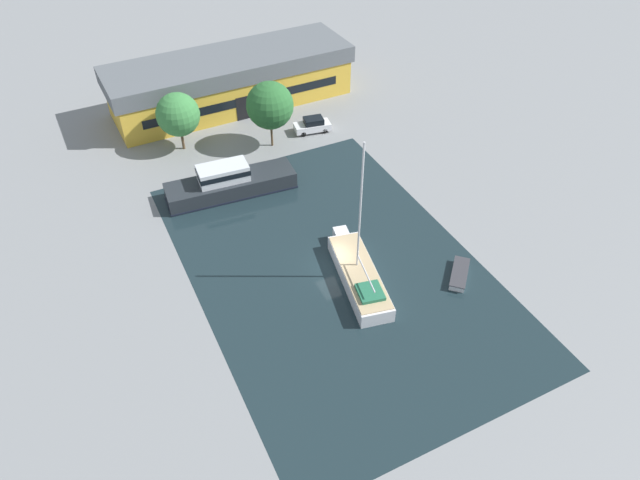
% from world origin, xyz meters
% --- Properties ---
extents(ground_plane, '(440.00, 440.00, 0.00)m').
position_xyz_m(ground_plane, '(0.00, 0.00, 0.00)').
color(ground_plane, gray).
extents(water_canal, '(23.49, 35.96, 0.01)m').
position_xyz_m(water_canal, '(0.00, 0.00, 0.00)').
color(water_canal, '#19282D').
rests_on(water_canal, ground).
extents(warehouse_building, '(29.95, 9.86, 6.15)m').
position_xyz_m(warehouse_building, '(2.31, 32.07, 3.12)').
color(warehouse_building, gold).
rests_on(warehouse_building, ground).
extents(quay_tree_near_building, '(4.71, 4.71, 6.62)m').
position_xyz_m(quay_tree_near_building, '(-6.29, 24.45, 4.25)').
color(quay_tree_near_building, brown).
rests_on(quay_tree_near_building, ground).
extents(quay_tree_by_water, '(5.15, 5.15, 7.56)m').
position_xyz_m(quay_tree_by_water, '(2.87, 20.69, 4.98)').
color(quay_tree_by_water, brown).
rests_on(quay_tree_by_water, ground).
extents(parked_car, '(4.43, 2.47, 1.73)m').
position_xyz_m(parked_car, '(8.26, 21.40, 0.86)').
color(parked_car, silver).
rests_on(parked_car, ground).
extents(sailboat_moored, '(4.68, 11.12, 13.32)m').
position_xyz_m(sailboat_moored, '(1.09, -2.44, 0.78)').
color(sailboat_moored, silver).
rests_on(sailboat_moored, water_canal).
extents(motor_cruiser, '(13.25, 4.50, 3.35)m').
position_xyz_m(motor_cruiser, '(-4.42, 14.24, 1.22)').
color(motor_cruiser, '#23282D').
rests_on(motor_cruiser, water_canal).
extents(small_dinghy, '(3.60, 3.67, 0.62)m').
position_xyz_m(small_dinghy, '(9.05, -5.82, 0.32)').
color(small_dinghy, silver).
rests_on(small_dinghy, water_canal).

